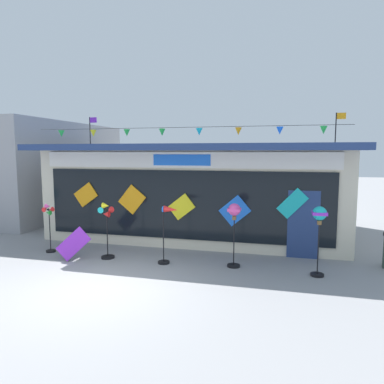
{
  "coord_description": "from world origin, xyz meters",
  "views": [
    {
      "loc": [
        3.93,
        -7.08,
        3.12
      ],
      "look_at": [
        1.46,
        2.81,
        1.95
      ],
      "focal_mm": 32.96,
      "sensor_mm": 36.0,
      "label": 1
    }
  ],
  "objects_px": {
    "wind_spinner_left": "(107,223)",
    "wind_spinner_center_right": "(234,218)",
    "kite_shop_building": "(202,188)",
    "wind_spinner_far_left": "(49,222)",
    "display_kite_on_ground": "(73,244)",
    "wind_spinner_right": "(319,221)",
    "wind_spinner_center_left": "(168,226)"
  },
  "relations": [
    {
      "from": "wind_spinner_left",
      "to": "wind_spinner_center_right",
      "type": "xyz_separation_m",
      "value": [
        3.7,
        0.14,
        0.3
      ]
    },
    {
      "from": "wind_spinner_left",
      "to": "kite_shop_building",
      "type": "bearing_deg",
      "value": 66.58
    },
    {
      "from": "kite_shop_building",
      "to": "wind_spinner_far_left",
      "type": "height_order",
      "value": "kite_shop_building"
    },
    {
      "from": "wind_spinner_center_right",
      "to": "display_kite_on_ground",
      "type": "height_order",
      "value": "wind_spinner_center_right"
    },
    {
      "from": "wind_spinner_far_left",
      "to": "wind_spinner_right",
      "type": "distance_m",
      "value": 7.89
    },
    {
      "from": "wind_spinner_far_left",
      "to": "display_kite_on_ground",
      "type": "xyz_separation_m",
      "value": [
        1.2,
        -0.57,
        -0.47
      ]
    },
    {
      "from": "wind_spinner_right",
      "to": "display_kite_on_ground",
      "type": "distance_m",
      "value": 6.74
    },
    {
      "from": "wind_spinner_far_left",
      "to": "wind_spinner_right",
      "type": "bearing_deg",
      "value": -1.55
    },
    {
      "from": "wind_spinner_far_left",
      "to": "kite_shop_building",
      "type": "bearing_deg",
      "value": 46.94
    },
    {
      "from": "wind_spinner_left",
      "to": "wind_spinner_center_right",
      "type": "relative_size",
      "value": 0.95
    },
    {
      "from": "wind_spinner_right",
      "to": "wind_spinner_center_left",
      "type": "bearing_deg",
      "value": 179.77
    },
    {
      "from": "wind_spinner_far_left",
      "to": "wind_spinner_left",
      "type": "distance_m",
      "value": 2.04
    },
    {
      "from": "wind_spinner_right",
      "to": "display_kite_on_ground",
      "type": "relative_size",
      "value": 1.93
    },
    {
      "from": "wind_spinner_right",
      "to": "wind_spinner_left",
      "type": "bearing_deg",
      "value": 179.4
    },
    {
      "from": "wind_spinner_center_right",
      "to": "kite_shop_building",
      "type": "bearing_deg",
      "value": 113.35
    },
    {
      "from": "wind_spinner_center_left",
      "to": "display_kite_on_ground",
      "type": "bearing_deg",
      "value": -172.17
    },
    {
      "from": "wind_spinner_left",
      "to": "wind_spinner_center_left",
      "type": "distance_m",
      "value": 1.9
    },
    {
      "from": "kite_shop_building",
      "to": "wind_spinner_center_right",
      "type": "distance_m",
      "value": 4.59
    },
    {
      "from": "wind_spinner_right",
      "to": "wind_spinner_far_left",
      "type": "bearing_deg",
      "value": 178.45
    },
    {
      "from": "wind_spinner_right",
      "to": "display_kite_on_ground",
      "type": "bearing_deg",
      "value": -176.91
    },
    {
      "from": "wind_spinner_center_left",
      "to": "display_kite_on_ground",
      "type": "distance_m",
      "value": 2.82
    },
    {
      "from": "wind_spinner_center_left",
      "to": "kite_shop_building",
      "type": "bearing_deg",
      "value": 90.17
    },
    {
      "from": "wind_spinner_center_left",
      "to": "wind_spinner_far_left",
      "type": "bearing_deg",
      "value": 177.12
    },
    {
      "from": "wind_spinner_left",
      "to": "wind_spinner_far_left",
      "type": "bearing_deg",
      "value": 175.72
    },
    {
      "from": "kite_shop_building",
      "to": "display_kite_on_ground",
      "type": "distance_m",
      "value": 5.62
    },
    {
      "from": "wind_spinner_left",
      "to": "wind_spinner_center_right",
      "type": "height_order",
      "value": "wind_spinner_center_right"
    },
    {
      "from": "wind_spinner_center_right",
      "to": "wind_spinner_right",
      "type": "xyz_separation_m",
      "value": [
        2.14,
        -0.2,
        0.06
      ]
    },
    {
      "from": "wind_spinner_left",
      "to": "wind_spinner_right",
      "type": "relative_size",
      "value": 0.93
    },
    {
      "from": "wind_spinner_left",
      "to": "wind_spinner_center_left",
      "type": "relative_size",
      "value": 1.01
    },
    {
      "from": "wind_spinner_left",
      "to": "wind_spinner_center_left",
      "type": "xyz_separation_m",
      "value": [
        1.89,
        -0.05,
        0.03
      ]
    },
    {
      "from": "wind_spinner_far_left",
      "to": "wind_spinner_center_right",
      "type": "bearing_deg",
      "value": -0.12
    },
    {
      "from": "wind_spinner_center_right",
      "to": "wind_spinner_right",
      "type": "relative_size",
      "value": 0.98
    }
  ]
}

